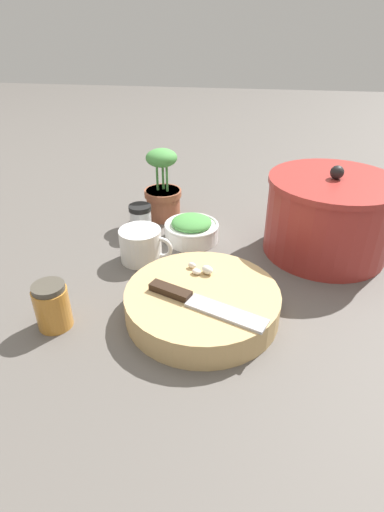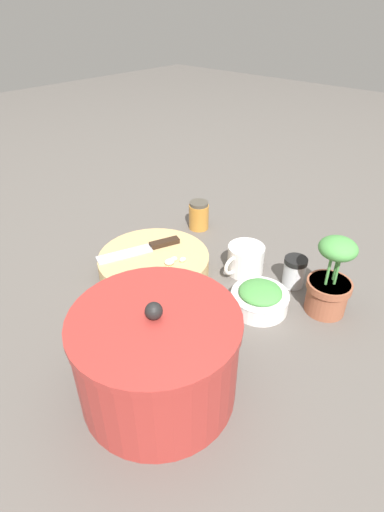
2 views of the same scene
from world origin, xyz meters
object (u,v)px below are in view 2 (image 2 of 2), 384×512
at_px(garlic_cloves, 173,261).
at_px(honey_jar, 199,215).
at_px(cutting_board, 154,264).
at_px(coffee_mug, 245,259).
at_px(spice_jar, 294,272).
at_px(chef_knife, 144,248).
at_px(potted_herb, 330,282).
at_px(stock_pot, 157,356).
at_px(herb_bowl, 260,298).

bearing_deg(garlic_cloves, honey_jar, -152.04).
bearing_deg(garlic_cloves, cutting_board, -81.94).
bearing_deg(honey_jar, coffee_mug, 68.48).
distance_m(coffee_mug, honey_jar, 0.25).
xyz_separation_m(cutting_board, spice_jar, (-0.19, 0.28, 0.01)).
xyz_separation_m(chef_knife, garlic_cloves, (-0.01, 0.09, 0.00)).
bearing_deg(cutting_board, garlic_cloves, 98.06).
distance_m(honey_jar, potted_herb, 0.46).
bearing_deg(honey_jar, chef_knife, 7.54).
height_order(cutting_board, stock_pot, stock_pot).
bearing_deg(potted_herb, spice_jar, -109.03).
xyz_separation_m(herb_bowl, coffee_mug, (-0.09, -0.11, 0.01)).
bearing_deg(chef_knife, cutting_board, -162.03).
distance_m(chef_knife, potted_herb, 0.45).
xyz_separation_m(garlic_cloves, coffee_mug, (-0.15, 0.11, -0.02)).
relative_size(cutting_board, honey_jar, 3.24).
relative_size(spice_jar, stock_pot, 0.27).
bearing_deg(chef_knife, stock_pot, 162.88).
distance_m(garlic_cloves, potted_herb, 0.36).
distance_m(chef_knife, herb_bowl, 0.32).
height_order(spice_jar, coffee_mug, spice_jar).
distance_m(honey_jar, stock_pot, 0.60).
relative_size(cutting_board, coffee_mug, 2.31).
height_order(honey_jar, stock_pot, stock_pot).
height_order(cutting_board, potted_herb, potted_herb).
relative_size(spice_jar, potted_herb, 0.41).
xyz_separation_m(herb_bowl, honey_jar, (-0.19, -0.34, 0.01)).
relative_size(cutting_board, herb_bowl, 2.12).
bearing_deg(cutting_board, potted_herb, 111.84).
bearing_deg(potted_herb, herb_bowl, -50.33).
height_order(cutting_board, spice_jar, spice_jar).
distance_m(spice_jar, coffee_mug, 0.12).
xyz_separation_m(herb_bowl, potted_herb, (-0.09, 0.11, 0.05)).
bearing_deg(spice_jar, chef_knife, -59.88).
distance_m(garlic_cloves, honey_jar, 0.27).
bearing_deg(potted_herb, stock_pot, -16.41).
bearing_deg(herb_bowl, coffee_mug, -131.09).
relative_size(coffee_mug, honey_jar, 1.40).
relative_size(chef_knife, coffee_mug, 1.77).
bearing_deg(herb_bowl, chef_knife, -79.13).
bearing_deg(stock_pot, chef_knife, -128.91).
relative_size(garlic_cloves, spice_jar, 0.73).
relative_size(herb_bowl, coffee_mug, 1.09).
bearing_deg(herb_bowl, honey_jar, -118.54).
height_order(cutting_board, herb_bowl, herb_bowl).
height_order(herb_bowl, honey_jar, honey_jar).
height_order(cutting_board, coffee_mug, coffee_mug).
distance_m(herb_bowl, spice_jar, 0.13).
bearing_deg(garlic_cloves, stock_pot, 39.80).
bearing_deg(coffee_mug, cutting_board, -46.99).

